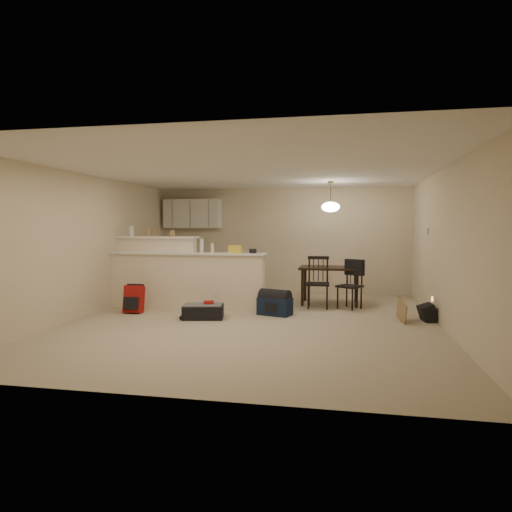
% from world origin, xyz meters
% --- Properties ---
extents(room, '(7.00, 7.02, 2.50)m').
position_xyz_m(room, '(0.00, 0.00, 1.25)').
color(room, '#B7A88C').
rests_on(room, ground).
extents(breakfast_bar, '(3.08, 0.58, 1.39)m').
position_xyz_m(breakfast_bar, '(-1.76, 0.98, 0.61)').
color(breakfast_bar, beige).
rests_on(breakfast_bar, ground).
extents(upper_cabinets, '(1.40, 0.34, 0.70)m').
position_xyz_m(upper_cabinets, '(-2.20, 3.32, 1.90)').
color(upper_cabinets, white).
rests_on(upper_cabinets, room).
extents(kitchen_counter, '(1.80, 0.60, 0.90)m').
position_xyz_m(kitchen_counter, '(-2.00, 3.19, 0.45)').
color(kitchen_counter, white).
rests_on(kitchen_counter, ground).
extents(thermostat, '(0.02, 0.12, 0.12)m').
position_xyz_m(thermostat, '(2.98, 1.55, 1.50)').
color(thermostat, beige).
rests_on(thermostat, room).
extents(jar, '(0.10, 0.10, 0.20)m').
position_xyz_m(jar, '(-2.73, 1.12, 1.49)').
color(jar, silver).
rests_on(jar, breakfast_bar).
extents(cereal_box, '(0.10, 0.07, 0.16)m').
position_xyz_m(cereal_box, '(-2.35, 1.12, 1.47)').
color(cereal_box, '#94754C').
rests_on(cereal_box, breakfast_bar).
extents(small_box, '(0.08, 0.06, 0.12)m').
position_xyz_m(small_box, '(-1.87, 1.12, 1.45)').
color(small_box, '#94754C').
rests_on(small_box, breakfast_bar).
extents(bottle_a, '(0.07, 0.07, 0.26)m').
position_xyz_m(bottle_a, '(-1.19, 0.90, 1.22)').
color(bottle_a, silver).
rests_on(bottle_a, breakfast_bar).
extents(bottle_b, '(0.06, 0.06, 0.18)m').
position_xyz_m(bottle_b, '(-0.98, 0.90, 1.18)').
color(bottle_b, silver).
rests_on(bottle_b, breakfast_bar).
extents(bag_lump, '(0.22, 0.18, 0.14)m').
position_xyz_m(bag_lump, '(-0.54, 0.90, 1.16)').
color(bag_lump, '#94754C').
rests_on(bag_lump, breakfast_bar).
extents(pouch, '(0.12, 0.10, 0.08)m').
position_xyz_m(pouch, '(-0.20, 0.90, 1.13)').
color(pouch, '#94754C').
rests_on(pouch, breakfast_bar).
extents(dining_table, '(1.22, 0.82, 0.76)m').
position_xyz_m(dining_table, '(1.19, 1.97, 0.67)').
color(dining_table, black).
rests_on(dining_table, ground).
extents(pendant_lamp, '(0.36, 0.36, 0.62)m').
position_xyz_m(pendant_lamp, '(1.19, 1.97, 1.99)').
color(pendant_lamp, brown).
rests_on(pendant_lamp, room).
extents(dining_chair_near, '(0.45, 0.43, 1.00)m').
position_xyz_m(dining_chair_near, '(0.98, 1.48, 0.50)').
color(dining_chair_near, black).
rests_on(dining_chair_near, ground).
extents(dining_chair_far, '(0.55, 0.55, 0.93)m').
position_xyz_m(dining_chair_far, '(1.58, 1.50, 0.46)').
color(dining_chair_far, black).
rests_on(dining_chair_far, ground).
extents(suitcase, '(0.76, 0.57, 0.23)m').
position_xyz_m(suitcase, '(-0.90, 0.07, 0.12)').
color(suitcase, black).
rests_on(suitcase, ground).
extents(red_backpack, '(0.34, 0.22, 0.50)m').
position_xyz_m(red_backpack, '(-2.32, 0.33, 0.25)').
color(red_backpack, '#A81413').
rests_on(red_backpack, ground).
extents(navy_duffel, '(0.65, 0.48, 0.32)m').
position_xyz_m(navy_duffel, '(0.26, 0.61, 0.16)').
color(navy_duffel, '#111D36').
rests_on(navy_duffel, ground).
extents(black_daypack, '(0.26, 0.34, 0.28)m').
position_xyz_m(black_daypack, '(2.85, 0.56, 0.14)').
color(black_daypack, black).
rests_on(black_daypack, ground).
extents(cardboard_sheet, '(0.10, 0.47, 0.36)m').
position_xyz_m(cardboard_sheet, '(2.42, 0.41, 0.18)').
color(cardboard_sheet, '#94754C').
rests_on(cardboard_sheet, ground).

